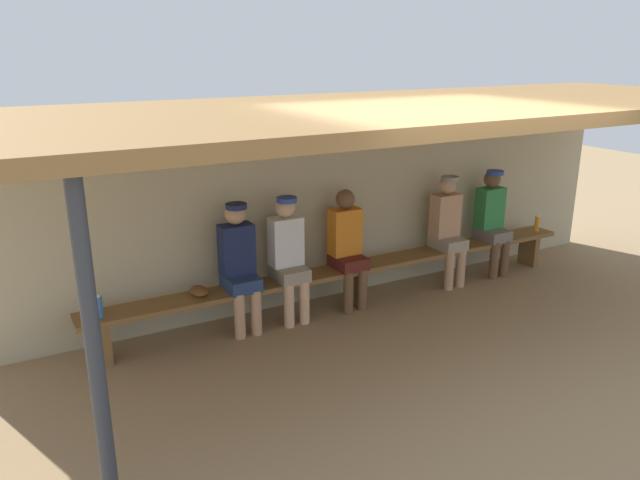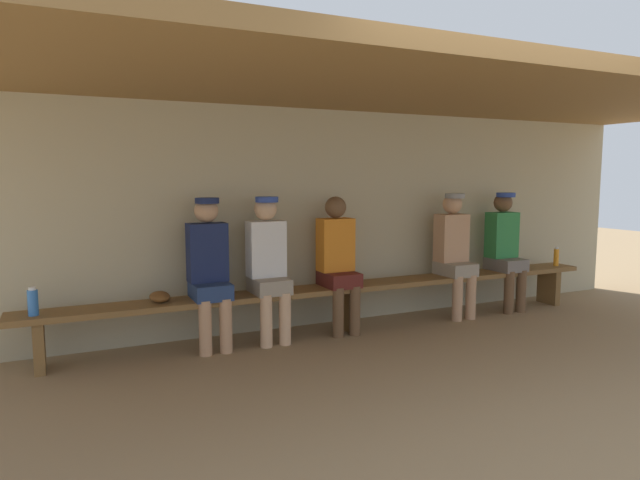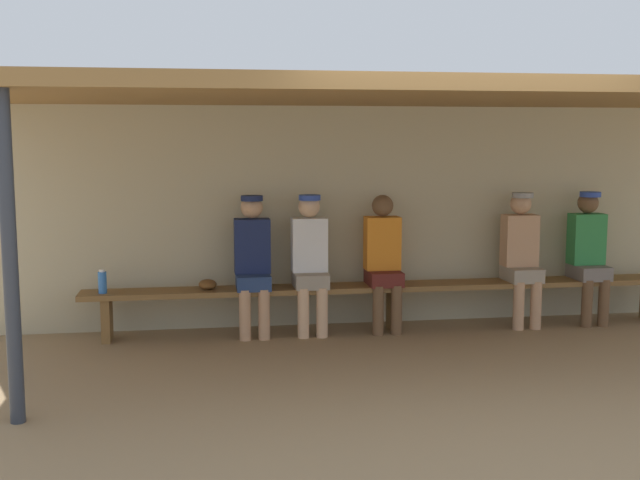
% 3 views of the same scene
% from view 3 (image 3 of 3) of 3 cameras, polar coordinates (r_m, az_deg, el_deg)
% --- Properties ---
extents(ground_plane, '(24.00, 24.00, 0.00)m').
position_cam_3_polar(ground_plane, '(6.40, 8.76, -9.78)').
color(ground_plane, '#937754').
extents(back_wall, '(8.00, 0.20, 2.20)m').
position_cam_3_polar(back_wall, '(8.08, 4.67, 1.84)').
color(back_wall, '#B7AD8C').
rests_on(back_wall, ground).
extents(dugout_roof, '(8.00, 2.80, 0.12)m').
position_cam_3_polar(dugout_roof, '(6.79, 7.35, 10.55)').
color(dugout_roof, olive).
rests_on(dugout_roof, back_wall).
extents(support_post, '(0.10, 0.10, 2.20)m').
position_cam_3_polar(support_post, '(5.47, -21.64, -1.33)').
color(support_post, '#2D333D').
rests_on(support_post, ground).
extents(bench, '(6.00, 0.36, 0.46)m').
position_cam_3_polar(bench, '(7.75, 5.38, -3.74)').
color(bench, brown).
rests_on(bench, ground).
extents(player_middle, '(0.34, 0.42, 1.34)m').
position_cam_3_polar(player_middle, '(7.67, 4.64, -1.25)').
color(player_middle, '#591E19').
rests_on(player_middle, ground).
extents(player_with_sunglasses, '(0.34, 0.42, 1.34)m').
position_cam_3_polar(player_with_sunglasses, '(8.11, 14.46, -0.87)').
color(player_with_sunglasses, gray).
rests_on(player_with_sunglasses, ground).
extents(player_in_white, '(0.34, 0.42, 1.34)m').
position_cam_3_polar(player_in_white, '(7.53, -0.73, -1.25)').
color(player_in_white, gray).
rests_on(player_in_white, ground).
extents(player_leftmost, '(0.34, 0.42, 1.34)m').
position_cam_3_polar(player_leftmost, '(7.48, -4.92, -1.35)').
color(player_leftmost, navy).
rests_on(player_leftmost, ground).
extents(player_near_post, '(0.34, 0.42, 1.34)m').
position_cam_3_polar(player_near_post, '(8.42, 18.97, -0.74)').
color(player_near_post, slate).
rests_on(player_near_post, ground).
extents(water_bottle_orange, '(0.08, 0.08, 0.22)m').
position_cam_3_polar(water_bottle_orange, '(7.50, -15.56, -2.96)').
color(water_bottle_orange, blue).
rests_on(water_bottle_orange, bench).
extents(baseball_glove_dark_brown, '(0.18, 0.25, 0.09)m').
position_cam_3_polar(baseball_glove_dark_brown, '(7.52, -8.18, -3.21)').
color(baseball_glove_dark_brown, brown).
rests_on(baseball_glove_dark_brown, bench).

